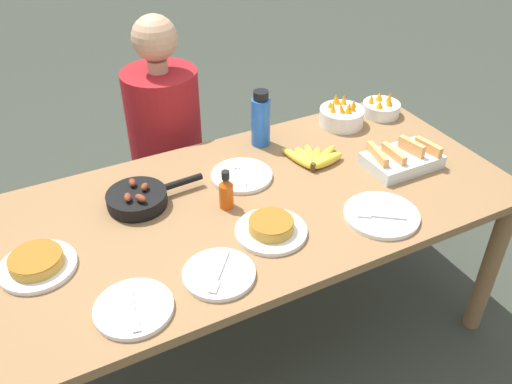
{
  "coord_description": "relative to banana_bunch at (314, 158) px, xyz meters",
  "views": [
    {
      "loc": [
        -0.7,
        -1.36,
        1.85
      ],
      "look_at": [
        0.0,
        0.0,
        0.74
      ],
      "focal_mm": 38.0,
      "sensor_mm": 36.0,
      "label": 1
    }
  ],
  "objects": [
    {
      "name": "empty_plate_near_front",
      "position": [
        0.02,
        -0.39,
        -0.01
      ],
      "size": [
        0.25,
        0.25,
        0.02
      ],
      "color": "white",
      "rests_on": "dining_table"
    },
    {
      "name": "person_figure",
      "position": [
        -0.4,
        0.6,
        -0.25
      ],
      "size": [
        0.36,
        0.36,
        1.18
      ],
      "color": "black",
      "rests_on": "ground_plane"
    },
    {
      "name": "hot_sauce_bottle",
      "position": [
        -0.42,
        -0.1,
        0.04
      ],
      "size": [
        0.05,
        0.05,
        0.14
      ],
      "color": "#C64C0F",
      "rests_on": "dining_table"
    },
    {
      "name": "skillet",
      "position": [
        -0.68,
        0.04,
        0.01
      ],
      "size": [
        0.35,
        0.21,
        0.08
      ],
      "rotation": [
        0.0,
        0.0,
        0.06
      ],
      "color": "black",
      "rests_on": "dining_table"
    },
    {
      "name": "empty_plate_far_left",
      "position": [
        -0.84,
        -0.41,
        -0.01
      ],
      "size": [
        0.22,
        0.22,
        0.02
      ],
      "color": "white",
      "rests_on": "dining_table"
    },
    {
      "name": "frittata_plate_side",
      "position": [
        -1.05,
        -0.12,
        0.0
      ],
      "size": [
        0.23,
        0.23,
        0.05
      ],
      "color": "white",
      "rests_on": "dining_table"
    },
    {
      "name": "fruit_bowl_mango",
      "position": [
        0.27,
        0.21,
        0.02
      ],
      "size": [
        0.19,
        0.19,
        0.12
      ],
      "color": "white",
      "rests_on": "dining_table"
    },
    {
      "name": "dining_table",
      "position": [
        -0.31,
        -0.11,
        -0.1
      ],
      "size": [
        1.83,
        0.89,
        0.71
      ],
      "color": "olive",
      "rests_on": "ground_plane"
    },
    {
      "name": "fruit_bowl_citrus",
      "position": [
        0.48,
        0.2,
        0.02
      ],
      "size": [
        0.16,
        0.16,
        0.11
      ],
      "color": "white",
      "rests_on": "dining_table"
    },
    {
      "name": "empty_plate_mid_edge",
      "position": [
        -0.58,
        -0.4,
        -0.01
      ],
      "size": [
        0.22,
        0.22,
        0.02
      ],
      "color": "white",
      "rests_on": "dining_table"
    },
    {
      "name": "frittata_plate_center",
      "position": [
        -0.35,
        -0.3,
        0.0
      ],
      "size": [
        0.23,
        0.23,
        0.05
      ],
      "color": "white",
      "rests_on": "dining_table"
    },
    {
      "name": "empty_plate_far_right",
      "position": [
        -0.29,
        0.03,
        -0.01
      ],
      "size": [
        0.23,
        0.23,
        0.02
      ],
      "color": "white",
      "rests_on": "dining_table"
    },
    {
      "name": "banana_bunch",
      "position": [
        0.0,
        0.0,
        0.0
      ],
      "size": [
        0.22,
        0.2,
        0.04
      ],
      "color": "yellow",
      "rests_on": "dining_table"
    },
    {
      "name": "melon_tray",
      "position": [
        0.28,
        -0.18,
        0.01
      ],
      "size": [
        0.28,
        0.19,
        0.1
      ],
      "color": "silver",
      "rests_on": "dining_table"
    },
    {
      "name": "water_bottle",
      "position": [
        -0.11,
        0.22,
        0.09
      ],
      "size": [
        0.08,
        0.08,
        0.23
      ],
      "color": "blue",
      "rests_on": "dining_table"
    },
    {
      "name": "ground_plane",
      "position": [
        -0.31,
        -0.11,
        -0.73
      ],
      "size": [
        14.0,
        14.0,
        0.0
      ],
      "primitive_type": "plane",
      "color": "#383D33"
    }
  ]
}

